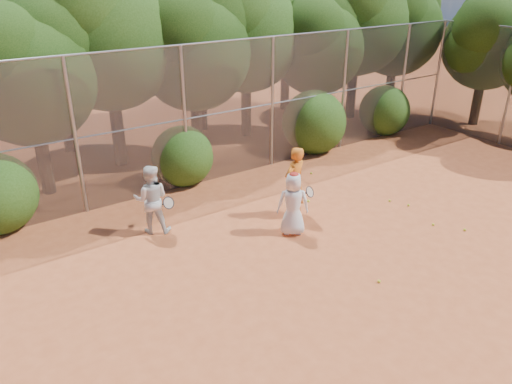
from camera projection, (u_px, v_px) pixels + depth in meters
ground at (360, 268)px, 10.67m from camera, size 80.00×80.00×0.00m
fence_back at (212, 113)px, 14.25m from camera, size 20.05×0.09×4.03m
fence_side at (511, 87)px, 17.20m from camera, size 0.09×6.09×4.03m
tree_2 at (28, 64)px, 12.77m from camera, size 3.99×3.47×5.47m
tree_3 at (106, 22)px, 14.48m from camera, size 4.89×4.26×6.70m
tree_4 at (193, 40)px, 15.57m from camera, size 4.19×3.64×5.73m
tree_5 at (246, 23)px, 17.33m from camera, size 4.51×3.92×6.17m
tree_6 at (319, 38)px, 18.10m from camera, size 3.86×3.36×5.29m
tree_7 at (358, 10)px, 19.51m from camera, size 4.77×4.14×6.53m
tree_8 at (398, 20)px, 20.50m from camera, size 4.25×3.70×5.82m
tree_10 at (50, 10)px, 15.52m from camera, size 5.15×4.48×7.06m
tree_11 at (199, 18)px, 17.98m from camera, size 4.64×4.03×6.35m
tree_12 at (288, 1)px, 20.60m from camera, size 5.02×4.37×6.88m
tree_13 at (489, 35)px, 18.88m from camera, size 3.86×3.36×5.29m
bush_1 at (182, 153)px, 14.51m from camera, size 1.80×1.80×1.80m
bush_2 at (314, 119)px, 16.99m from camera, size 2.20×2.20×2.20m
bush_3 at (385, 108)px, 18.85m from camera, size 1.90×1.90×1.90m
player_yellow at (295, 182)px, 12.52m from camera, size 0.90×0.63×1.85m
player_teen at (293, 204)px, 11.73m from camera, size 0.91×0.83×1.58m
player_white at (151, 199)px, 11.78m from camera, size 1.04×0.97×1.70m
ball_0 at (409, 205)px, 13.36m from camera, size 0.07×0.07×0.07m
ball_1 at (390, 201)px, 13.62m from camera, size 0.07×0.07×0.07m
ball_2 at (465, 230)px, 12.12m from camera, size 0.07×0.07×0.07m
ball_3 at (433, 224)px, 12.37m from camera, size 0.07×0.07×0.07m
ball_4 at (379, 281)px, 10.15m from camera, size 0.07×0.07×0.07m
ball_5 at (311, 173)px, 15.40m from camera, size 0.07×0.07×0.07m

